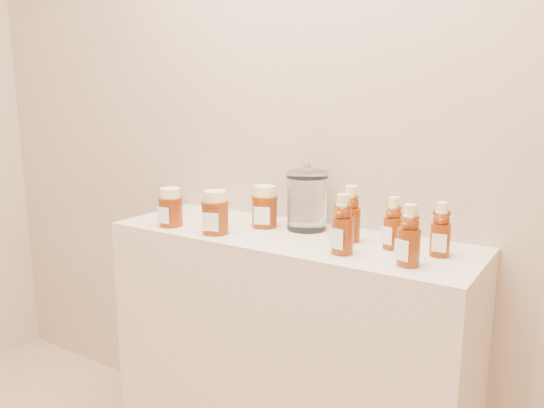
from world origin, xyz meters
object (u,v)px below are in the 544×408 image
Objects in this scene: bear_bottle_back_left at (351,210)px; glass_canister at (307,198)px; bear_bottle_front_left at (343,220)px; honey_jar_left at (171,207)px; display_table at (287,364)px.

glass_canister is at bearing 179.98° from bear_bottle_back_left.
honey_jar_left is (-0.63, -0.02, -0.03)m from bear_bottle_front_left.
glass_canister is (0.41, 0.21, 0.04)m from honey_jar_left.
glass_canister reaches higher than bear_bottle_front_left.
bear_bottle_front_left is 0.29m from glass_canister.
bear_bottle_front_left is 0.90× the size of glass_canister.
bear_bottle_back_left is 0.19m from glass_canister.
bear_bottle_back_left is at bearing 112.44° from bear_bottle_front_left.
glass_canister is at bearing 146.30° from bear_bottle_front_left.
glass_canister is (-0.18, 0.05, 0.01)m from bear_bottle_back_left.
display_table is 0.66m from honey_jar_left.
honey_jar_left is at bearing -163.22° from display_table.
bear_bottle_front_left is at bearing -1.83° from honey_jar_left.
bear_bottle_back_left is (0.20, 0.04, 0.55)m from display_table.
bear_bottle_back_left is 0.91× the size of glass_canister.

